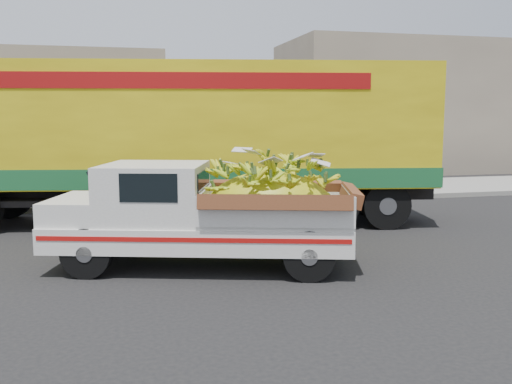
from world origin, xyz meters
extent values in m
plane|color=black|center=(0.00, 0.00, 0.00)|extent=(100.00, 100.00, 0.00)
cube|color=gray|center=(0.00, 7.33, 0.07)|extent=(60.00, 0.25, 0.15)
cube|color=gray|center=(0.00, 9.43, 0.07)|extent=(60.00, 4.00, 0.14)
cube|color=gray|center=(14.00, 16.33, 3.00)|extent=(14.00, 6.00, 6.00)
cylinder|color=black|center=(-1.36, 0.49, 0.41)|extent=(0.85, 0.46, 0.82)
cylinder|color=black|center=(-0.90, 2.00, 0.41)|extent=(0.85, 0.46, 0.82)
cylinder|color=black|center=(2.05, -0.54, 0.41)|extent=(0.85, 0.46, 0.82)
cylinder|color=black|center=(2.51, 0.97, 0.41)|extent=(0.85, 0.46, 0.82)
cube|color=silver|center=(0.52, 0.75, 0.60)|extent=(5.39, 3.22, 0.42)
cube|color=#A50F0C|center=(0.26, -0.14, 0.67)|extent=(4.76, 1.45, 0.08)
cube|color=silver|center=(-1.86, 1.47, 0.49)|extent=(0.62, 1.75, 0.15)
cube|color=silver|center=(-1.46, 1.35, 1.00)|extent=(1.38, 1.92, 0.39)
cube|color=silver|center=(-0.22, 0.97, 1.30)|extent=(2.11, 2.17, 0.97)
cube|color=black|center=(-0.38, 0.09, 1.48)|extent=(0.88, 0.28, 0.45)
cube|color=silver|center=(1.76, 0.37, 1.08)|extent=(2.91, 2.47, 0.55)
ellipsoid|color=gold|center=(1.66, 0.40, 0.97)|extent=(2.57, 2.05, 1.38)
cylinder|color=black|center=(5.16, 3.04, 0.55)|extent=(1.14, 0.52, 1.10)
cylinder|color=black|center=(5.53, 5.01, 0.55)|extent=(1.14, 0.52, 1.10)
cylinder|color=black|center=(3.98, 3.26, 0.55)|extent=(1.14, 0.52, 1.10)
cylinder|color=black|center=(4.35, 5.23, 0.55)|extent=(1.14, 0.52, 1.10)
cylinder|color=black|center=(-3.52, 6.69, 0.55)|extent=(1.14, 0.52, 1.10)
cube|color=black|center=(0.72, 4.88, 0.78)|extent=(11.98, 3.17, 0.36)
cube|color=gold|center=(0.72, 4.88, 2.38)|extent=(12.02, 4.61, 2.84)
cube|color=#19582C|center=(0.72, 4.88, 1.21)|extent=(12.08, 4.64, 0.45)
cube|color=maroon|center=(0.49, 3.64, 3.35)|extent=(8.26, 1.55, 0.35)
camera|label=1|loc=(-0.85, -8.82, 2.58)|focal=40.00mm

